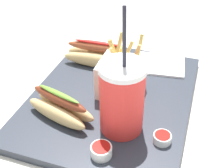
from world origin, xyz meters
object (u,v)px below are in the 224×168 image
Objects in this scene: ketchup_cup_2 at (101,150)px; napkin_stack at (160,64)px; hot_dog_2 at (99,55)px; ketchup_cup_1 at (162,138)px; hot_dog_1 at (60,107)px; fries_basket at (121,77)px; soda_cup at (122,98)px.

napkin_stack is at bearing -7.56° from ketchup_cup_2.
hot_dog_2 is at bearing 106.02° from napkin_stack.
ketchup_cup_1 is at bearing -55.45° from ketchup_cup_2.
fries_basket is at bearing -37.56° from hot_dog_1.
hot_dog_2 is at bearing 31.26° from soda_cup.
ketchup_cup_1 is at bearing -90.65° from hot_dog_1.
fries_basket is (0.11, 0.04, -0.03)m from soda_cup.
napkin_stack is (0.27, -0.16, -0.02)m from hot_dog_1.
ketchup_cup_1 is (-0.01, -0.09, -0.07)m from soda_cup.
hot_dog_1 is 0.87× the size of hot_dog_2.
fries_basket is at bearing 44.28° from ketchup_cup_1.
soda_cup is 0.12m from fries_basket.
soda_cup is at bearing 172.89° from napkin_stack.
hot_dog_2 is 0.17m from napkin_stack.
soda_cup is 0.27m from napkin_stack.
soda_cup is 7.16× the size of ketchup_cup_1.
soda_cup is 1.36× the size of hot_dog_2.
fries_basket reaches higher than ketchup_cup_2.
ketchup_cup_2 is (-0.08, 0.01, -0.06)m from soda_cup.
fries_basket is 1.19× the size of napkin_stack.
ketchup_cup_2 is at bearing -121.41° from hot_dog_1.
hot_dog_2 is 0.31m from ketchup_cup_1.
hot_dog_2 is (0.10, 0.09, -0.02)m from fries_basket.
ketchup_cup_1 is (-0.22, -0.21, -0.02)m from hot_dog_2.
ketchup_cup_2 is 0.32× the size of napkin_stack.
ketchup_cup_1 is at bearing -136.27° from hot_dog_2.
fries_basket is 3.72× the size of ketchup_cup_2.
fries_basket is 0.15m from hot_dog_1.
ketchup_cup_1 is (-0.12, -0.12, -0.03)m from fries_basket.
hot_dog_1 is 0.22m from hot_dog_2.
soda_cup is at bearing -148.74° from hot_dog_2.
napkin_stack is (0.14, -0.07, -0.04)m from fries_basket.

